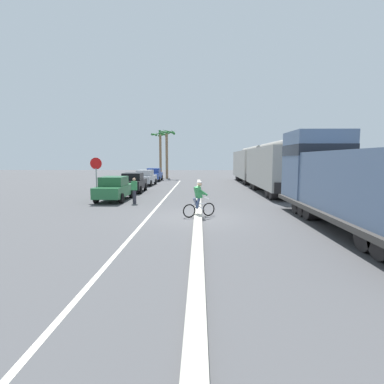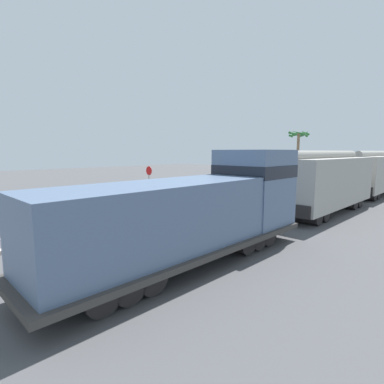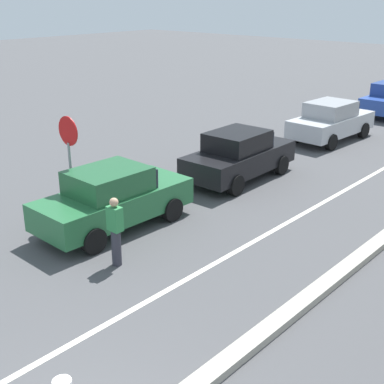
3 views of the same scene
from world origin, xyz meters
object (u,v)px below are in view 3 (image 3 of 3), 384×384
at_px(stop_sign, 69,149).
at_px(pedestrian_by_cars, 115,231).
at_px(parked_car_black, 239,155).
at_px(parked_car_silver, 331,121).
at_px(parked_car_green, 113,198).

bearing_deg(stop_sign, pedestrian_by_cars, -17.26).
relative_size(parked_car_black, stop_sign, 1.47).
relative_size(parked_car_silver, pedestrian_by_cars, 2.64).
bearing_deg(pedestrian_by_cars, parked_car_black, 103.02).
height_order(parked_car_green, pedestrian_by_cars, same).
xyz_separation_m(parked_car_green, parked_car_black, (0.11, 5.23, 0.00)).
relative_size(parked_car_silver, stop_sign, 1.48).
xyz_separation_m(parked_car_green, stop_sign, (-1.04, -0.49, 1.21)).
bearing_deg(parked_car_silver, parked_car_black, -88.90).
height_order(parked_car_black, pedestrian_by_cars, same).
relative_size(parked_car_green, parked_car_silver, 0.99).
relative_size(parked_car_green, parked_car_black, 1.00).
bearing_deg(parked_car_green, parked_car_black, 88.83).
bearing_deg(stop_sign, parked_car_black, 78.69).
height_order(parked_car_green, parked_car_black, same).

